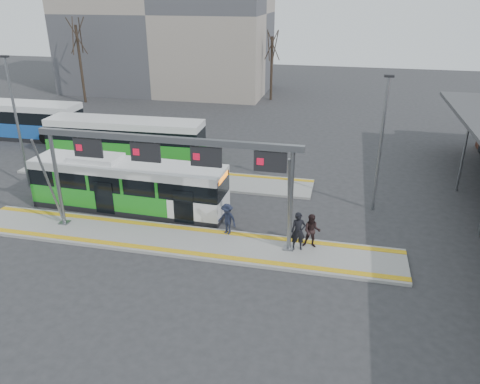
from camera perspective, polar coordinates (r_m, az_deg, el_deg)
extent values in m
plane|color=#2D2D30|center=(23.72, -7.54, -6.02)|extent=(120.00, 120.00, 0.00)
cube|color=gray|center=(23.68, -7.55, -5.86)|extent=(22.00, 3.00, 0.15)
cube|color=gray|center=(31.77, -9.45, 1.91)|extent=(20.00, 3.00, 0.15)
cube|color=gold|center=(24.59, -6.65, -4.41)|extent=(22.00, 0.35, 0.02)
cube|color=gold|center=(22.72, -8.55, -7.05)|extent=(22.00, 0.35, 0.02)
cube|color=gold|center=(32.73, -8.72, 2.78)|extent=(20.00, 0.35, 0.02)
cylinder|color=slate|center=(25.69, -21.39, 1.48)|extent=(0.20, 0.20, 5.05)
cube|color=slate|center=(26.66, -20.60, -3.49)|extent=(0.50, 0.50, 0.06)
cylinder|color=slate|center=(25.16, -22.24, 0.88)|extent=(0.12, 1.46, 4.90)
cylinder|color=slate|center=(21.59, 6.21, -1.08)|extent=(0.20, 0.20, 5.05)
cube|color=slate|center=(22.74, 5.94, -6.81)|extent=(0.50, 0.50, 0.06)
cylinder|color=slate|center=(20.96, 5.97, -1.86)|extent=(0.12, 1.46, 4.90)
cube|color=slate|center=(22.09, -9.21, 6.34)|extent=(13.00, 0.25, 0.30)
cube|color=black|center=(24.05, -18.03, 5.14)|extent=(1.50, 0.12, 0.95)
cube|color=red|center=(24.22, -19.04, 5.14)|extent=(0.32, 0.02, 0.32)
cube|color=black|center=(22.69, -11.45, 4.77)|extent=(1.50, 0.12, 0.95)
cube|color=red|center=(22.81, -12.56, 4.78)|extent=(0.32, 0.02, 0.32)
cube|color=black|center=(21.66, -4.15, 4.29)|extent=(1.50, 0.12, 0.95)
cube|color=red|center=(21.73, -5.35, 4.31)|extent=(0.32, 0.02, 0.32)
cube|color=black|center=(21.02, 3.72, 3.69)|extent=(1.50, 0.12, 0.95)
cube|color=red|center=(21.03, 2.47, 3.72)|extent=(0.32, 0.02, 0.32)
cylinder|color=slate|center=(31.57, 25.50, 3.75)|extent=(0.14, 0.14, 4.30)
cube|color=#A09385|center=(59.35, -9.04, 20.78)|extent=(24.00, 12.00, 18.00)
cube|color=black|center=(27.58, -13.16, -1.66)|extent=(11.23, 2.72, 0.33)
cube|color=#209322|center=(27.30, -13.29, -0.33)|extent=(11.23, 2.72, 1.07)
cube|color=black|center=(26.92, -13.49, 1.61)|extent=(11.22, 2.65, 0.93)
cube|color=white|center=(26.67, -13.63, 3.00)|extent=(11.23, 2.72, 0.46)
cube|color=orange|center=(24.66, -2.07, 1.73)|extent=(0.10, 1.66, 0.26)
cube|color=white|center=(27.46, -17.15, 4.02)|extent=(2.84, 1.75, 0.28)
cylinder|color=black|center=(28.64, -21.12, -1.05)|extent=(0.94, 0.31, 0.93)
cylinder|color=black|center=(30.18, -18.93, 0.52)|extent=(0.94, 0.31, 0.93)
cylinder|color=black|center=(25.28, -7.52, -2.86)|extent=(0.94, 0.31, 0.93)
cylinder|color=black|center=(27.01, -5.90, -0.98)|extent=(0.94, 0.31, 0.93)
cube|color=black|center=(36.10, -13.58, 4.39)|extent=(11.68, 2.87, 0.34)
cube|color=#209322|center=(35.88, -13.69, 5.48)|extent=(11.68, 2.87, 1.11)
cube|color=black|center=(35.58, -13.85, 7.07)|extent=(11.68, 2.80, 0.97)
cube|color=white|center=(35.39, -13.96, 8.20)|extent=(11.68, 2.87, 0.48)
cylinder|color=black|center=(36.94, -20.08, 4.55)|extent=(0.98, 0.32, 0.97)
cylinder|color=black|center=(38.71, -18.51, 5.61)|extent=(0.98, 0.32, 0.97)
cylinder|color=black|center=(33.78, -8.94, 4.01)|extent=(0.98, 0.32, 0.97)
cylinder|color=black|center=(35.71, -7.80, 5.17)|extent=(0.98, 0.32, 0.97)
cube|color=black|center=(44.28, -25.53, 6.27)|extent=(11.58, 2.79, 0.35)
cube|color=#1C50A8|center=(44.10, -25.70, 7.20)|extent=(11.58, 2.79, 1.15)
cube|color=black|center=(43.85, -25.94, 8.55)|extent=(11.58, 2.71, 1.00)
cube|color=white|center=(43.69, -26.12, 9.49)|extent=(11.58, 2.79, 0.50)
cylinder|color=black|center=(41.34, -22.63, 6.13)|extent=(1.01, 0.32, 1.00)
cylinder|color=black|center=(43.14, -21.02, 7.06)|extent=(1.01, 0.32, 1.00)
imported|color=black|center=(22.34, 7.12, -4.77)|extent=(0.77, 0.59, 1.89)
imported|color=black|center=(22.65, 8.75, -4.72)|extent=(0.84, 0.67, 1.70)
imported|color=#1D2235|center=(23.56, -1.58, -3.31)|extent=(1.22, 0.97, 1.66)
cylinder|color=#382B21|center=(54.52, -3.35, 15.46)|extent=(0.28, 0.28, 7.93)
cylinder|color=#382B21|center=(53.73, 3.87, 14.76)|extent=(0.28, 0.28, 6.87)
cylinder|color=#382B21|center=(54.99, -18.86, 14.47)|extent=(0.28, 0.28, 8.13)
cylinder|color=slate|center=(31.69, -25.49, 7.40)|extent=(0.16, 0.16, 8.06)
cube|color=black|center=(30.97, -26.81, 14.54)|extent=(0.50, 0.25, 0.12)
cylinder|color=slate|center=(26.53, 16.74, 5.32)|extent=(0.16, 0.16, 7.54)
cube|color=black|center=(25.67, 17.74, 13.32)|extent=(0.50, 0.25, 0.12)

